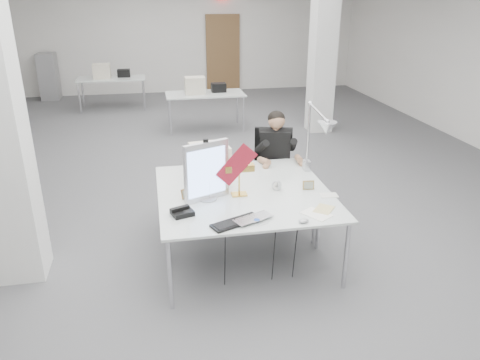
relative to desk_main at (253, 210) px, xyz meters
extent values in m
cube|color=#4F4F52|center=(0.00, 2.50, -0.75)|extent=(10.00, 14.00, 0.02)
cube|color=silver|center=(0.00, 9.51, 0.86)|extent=(10.00, 0.02, 3.20)
cube|color=white|center=(2.50, 5.00, 0.86)|extent=(0.45, 0.45, 3.20)
cube|color=brown|center=(1.20, 9.44, 0.31)|extent=(0.95, 0.08, 2.10)
cube|color=silver|center=(0.00, 0.00, 0.00)|extent=(1.80, 0.90, 0.02)
cube|color=silver|center=(0.00, 0.90, 0.00)|extent=(1.80, 0.90, 0.02)
cube|color=silver|center=(0.20, 5.50, 0.00)|extent=(1.60, 0.80, 0.02)
cube|color=silver|center=(-1.80, 7.70, 0.00)|extent=(1.60, 0.80, 0.02)
cube|color=gray|center=(-3.50, 9.15, -0.14)|extent=(0.45, 0.55, 1.20)
cube|color=silver|center=(-0.40, 0.32, 0.32)|extent=(0.47, 0.23, 0.61)
cube|color=maroon|center=(-0.11, 0.28, 0.38)|extent=(0.42, 0.11, 0.46)
cube|color=black|center=(-0.21, -0.26, 0.02)|extent=(0.50, 0.33, 0.02)
imported|color=#A5A5AA|center=(-0.02, -0.29, 0.03)|extent=(0.44, 0.38, 0.03)
ellipsoid|color=#A4A5A8|center=(0.40, -0.37, 0.03)|extent=(0.11, 0.09, 0.04)
cube|color=black|center=(-0.68, 0.01, 0.04)|extent=(0.24, 0.22, 0.05)
cube|color=#9E7544|center=(-0.60, 0.39, 0.06)|extent=(0.13, 0.09, 0.10)
cube|color=#A38346|center=(0.69, 0.36, 0.06)|extent=(0.13, 0.04, 0.10)
cylinder|color=silver|center=(0.35, 0.41, 0.06)|extent=(0.11, 0.07, 0.10)
cube|color=white|center=(0.57, -0.23, 0.02)|extent=(0.30, 0.33, 0.01)
cube|color=#CFBD7C|center=(0.68, -0.14, 0.02)|extent=(0.26, 0.27, 0.01)
cube|color=silver|center=(0.85, 0.17, 0.02)|extent=(0.19, 0.14, 0.01)
cube|color=beige|center=(-0.30, 0.89, 0.20)|extent=(0.45, 0.43, 0.38)
camera|label=1|loc=(-0.90, -4.00, 2.00)|focal=35.00mm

